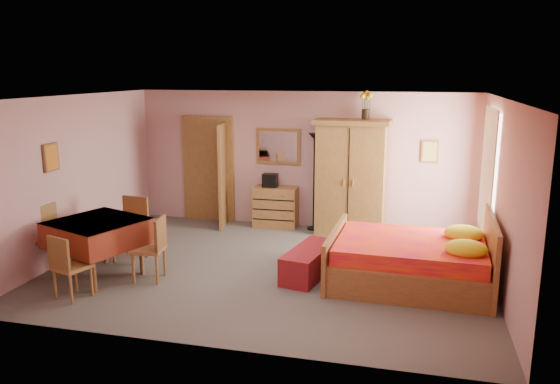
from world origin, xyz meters
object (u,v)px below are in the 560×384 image
(chest_of_drawers, at_px, (276,207))
(wardrobe, at_px, (351,178))
(floor_lamp, at_px, (314,182))
(chair_south, at_px, (72,266))
(chair_east, at_px, (148,249))
(chair_north, at_px, (129,230))
(chair_west, at_px, (56,240))
(stereo, at_px, (270,180))
(dining_table, at_px, (99,249))
(bench, at_px, (309,262))
(bed, at_px, (410,248))
(sunflower_vase, at_px, (366,105))
(wall_mirror, at_px, (278,146))

(chest_of_drawers, height_order, wardrobe, wardrobe)
(wardrobe, bearing_deg, floor_lamp, 173.38)
(wardrobe, distance_m, chair_south, 5.05)
(chest_of_drawers, relative_size, chair_east, 0.89)
(chair_north, distance_m, chair_west, 1.10)
(stereo, height_order, dining_table, stereo)
(bench, bearing_deg, wardrobe, 81.70)
(stereo, distance_m, chair_south, 4.30)
(chair_west, bearing_deg, wardrobe, 139.70)
(dining_table, bearing_deg, bench, 14.58)
(bed, height_order, chair_north, bed)
(sunflower_vase, distance_m, dining_table, 5.13)
(stereo, bearing_deg, bench, -62.69)
(chair_north, bearing_deg, chair_south, 95.02)
(chair_west, bearing_deg, chair_north, 146.88)
(bed, bearing_deg, chair_east, -166.16)
(stereo, distance_m, floor_lamp, 0.85)
(wardrobe, bearing_deg, chair_north, -141.91)
(stereo, xyz_separation_m, floor_lamp, (0.85, 0.01, 0.00))
(chair_south, xyz_separation_m, chair_east, (0.68, 0.84, 0.03))
(chest_of_drawers, distance_m, sunflower_vase, 2.59)
(chest_of_drawers, bearing_deg, stereo, 179.81)
(floor_lamp, height_order, sunflower_vase, sunflower_vase)
(wardrobe, relative_size, bench, 1.69)
(chest_of_drawers, relative_size, sunflower_vase, 1.63)
(bench, xyz_separation_m, chair_south, (-2.91, -1.55, 0.23))
(chest_of_drawers, bearing_deg, bench, -65.74)
(chair_west, bearing_deg, chair_south, 58.47)
(sunflower_vase, relative_size, dining_table, 0.44)
(wardrobe, bearing_deg, wall_mirror, 170.42)
(wall_mirror, height_order, chair_north, wall_mirror)
(wardrobe, distance_m, bed, 2.54)
(dining_table, bearing_deg, wardrobe, 42.56)
(wardrobe, xyz_separation_m, chair_west, (-4.03, -3.05, -0.55))
(bench, height_order, chair_west, chair_west)
(bed, xyz_separation_m, chair_north, (-4.35, -0.06, -0.02))
(stereo, xyz_separation_m, wardrobe, (1.56, -0.11, 0.14))
(wardrobe, relative_size, bed, 0.95)
(bench, distance_m, chair_north, 2.93)
(wardrobe, relative_size, chair_west, 2.09)
(bench, bearing_deg, chest_of_drawers, 115.22)
(stereo, distance_m, bed, 3.57)
(chair_south, bearing_deg, chest_of_drawers, 83.66)
(wall_mirror, distance_m, stereo, 0.68)
(floor_lamp, relative_size, bench, 1.47)
(chair_south, distance_m, chair_east, 1.08)
(wall_mirror, relative_size, chair_west, 0.86)
(dining_table, bearing_deg, chest_of_drawers, 59.45)
(bench, bearing_deg, floor_lamp, 98.97)
(floor_lamp, distance_m, bench, 2.52)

